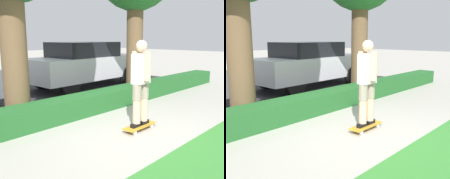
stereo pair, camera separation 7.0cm
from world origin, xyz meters
TOP-DOWN VIEW (x-y plane):
  - ground_plane at (0.00, 0.00)m, footprint 60.00×60.00m
  - street_asphalt at (0.00, 4.20)m, footprint 12.91×5.00m
  - hedge_row at (0.00, 1.60)m, footprint 12.91×0.60m
  - skateboard at (0.20, -0.03)m, footprint 0.77×0.24m
  - skater_person at (0.20, -0.03)m, footprint 0.49×0.42m
  - parked_car_middle at (2.52, 4.22)m, footprint 4.46×1.90m

SIDE VIEW (x-z plane):
  - ground_plane at x=0.00m, z-range 0.00..0.00m
  - street_asphalt at x=0.00m, z-range 0.00..0.01m
  - skateboard at x=0.20m, z-range 0.03..0.13m
  - hedge_row at x=0.00m, z-range 0.00..0.46m
  - parked_car_middle at x=2.52m, z-range 0.04..1.64m
  - skater_person at x=0.20m, z-range 0.15..1.77m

